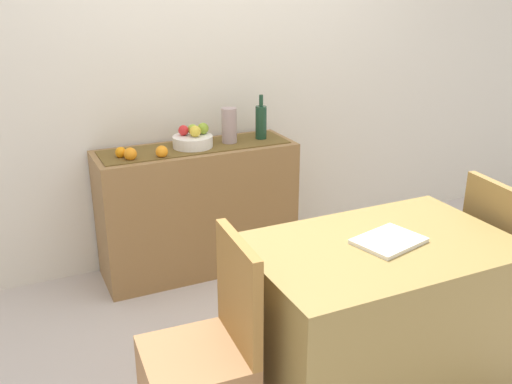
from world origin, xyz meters
name	(u,v)px	position (x,y,z in m)	size (l,w,h in m)	color
ground_plane	(293,333)	(0.00, 0.00, -0.01)	(6.40, 6.40, 0.02)	beige
room_wall_rear	(209,53)	(0.00, 1.18, 1.35)	(6.40, 0.06, 2.70)	silver
sideboard_console	(198,209)	(-0.20, 0.92, 0.41)	(1.24, 0.42, 0.82)	olive
table_runner	(196,147)	(-0.20, 0.92, 0.83)	(1.16, 0.32, 0.01)	brown
fruit_bowl	(193,141)	(-0.22, 0.92, 0.86)	(0.24, 0.24, 0.07)	silver
apple_right	(195,131)	(-0.21, 0.89, 0.93)	(0.07, 0.07, 0.07)	gold
apple_center	(184,130)	(-0.26, 0.95, 0.93)	(0.06, 0.06, 0.06)	red
apple_left	(203,128)	(-0.14, 0.94, 0.93)	(0.07, 0.07, 0.07)	#84A42D
apple_rear	(193,129)	(-0.20, 0.95, 0.93)	(0.06, 0.06, 0.06)	#8DB433
wine_bottle	(261,122)	(0.24, 0.92, 0.94)	(0.07, 0.07, 0.29)	#1A3C27
ceramic_vase	(229,126)	(0.02, 0.92, 0.93)	(0.09, 0.09, 0.22)	#A48D8D
orange_loose_far	(121,152)	(-0.66, 0.90, 0.85)	(0.06, 0.06, 0.06)	orange
orange_loose_end	(130,154)	(-0.63, 0.83, 0.86)	(0.07, 0.07, 0.07)	orange
orange_loose_mid	(162,152)	(-0.45, 0.80, 0.86)	(0.07, 0.07, 0.07)	orange
dining_table	(375,318)	(0.12, -0.53, 0.37)	(1.14, 0.73, 0.74)	olive
open_book	(389,241)	(0.15, -0.54, 0.75)	(0.28, 0.21, 0.02)	white
chair_by_corner	(507,297)	(0.95, -0.53, 0.27)	(0.44, 0.44, 0.90)	olive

